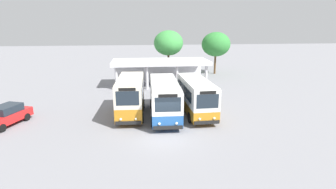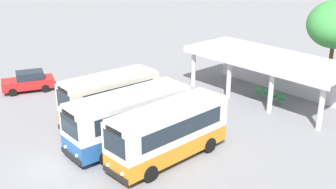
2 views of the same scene
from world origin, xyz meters
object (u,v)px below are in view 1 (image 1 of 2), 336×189
waiting_chair_end_by_column (158,82)px  waiting_chair_second_from_end (163,82)px  waiting_chair_fourth_seat (174,81)px  city_bus_middle_cream (196,95)px  city_bus_second_in_row (164,97)px  waiting_chair_middle_seat (169,82)px  city_bus_nearest_orange (131,95)px  parked_car_flank (6,115)px

waiting_chair_end_by_column → waiting_chair_second_from_end: size_ratio=1.00×
waiting_chair_end_by_column → waiting_chair_fourth_seat: size_ratio=1.00×
city_bus_middle_cream → waiting_chair_fourth_seat: size_ratio=8.69×
waiting_chair_fourth_seat → waiting_chair_second_from_end: bearing=177.4°
waiting_chair_end_by_column → city_bus_second_in_row: bearing=-92.1°
city_bus_second_in_row → waiting_chair_end_by_column: (0.45, 12.06, -1.26)m
waiting_chair_second_from_end → waiting_chair_middle_seat: (0.70, -0.00, 0.00)m
waiting_chair_end_by_column → city_bus_nearest_orange: bearing=-106.5°
city_bus_second_in_row → parked_car_flank: (-12.95, -0.44, -0.95)m
city_bus_middle_cream → parked_car_flank: 15.94m
city_bus_second_in_row → waiting_chair_fourth_seat: bearing=78.0°
waiting_chair_second_from_end → waiting_chair_fourth_seat: bearing=-2.6°
city_bus_middle_cream → waiting_chair_second_from_end: size_ratio=8.69×
waiting_chair_middle_seat → waiting_chair_fourth_seat: (0.70, -0.06, 0.00)m
city_bus_second_in_row → waiting_chair_second_from_end: size_ratio=9.14×
city_bus_middle_cream → waiting_chair_second_from_end: (-1.78, 11.64, -1.23)m
waiting_chair_second_from_end → waiting_chair_middle_seat: same height
city_bus_nearest_orange → waiting_chair_second_from_end: 12.25m
waiting_chair_fourth_seat → city_bus_nearest_orange: bearing=-115.7°
waiting_chair_fourth_seat → parked_car_flank: bearing=-141.1°
waiting_chair_end_by_column → waiting_chair_second_from_end: (0.70, 0.08, 0.00)m
waiting_chair_end_by_column → waiting_chair_middle_seat: 1.41m
waiting_chair_end_by_column → waiting_chair_middle_seat: bearing=3.4°
city_bus_second_in_row → waiting_chair_second_from_end: (1.15, 12.14, -1.26)m
city_bus_middle_cream → waiting_chair_middle_seat: bearing=95.3°
city_bus_second_in_row → waiting_chair_fourth_seat: size_ratio=9.14×
city_bus_nearest_orange → city_bus_second_in_row: city_bus_nearest_orange is taller
city_bus_second_in_row → waiting_chair_end_by_column: 12.13m
city_bus_nearest_orange → waiting_chair_second_from_end: city_bus_nearest_orange is taller
waiting_chair_fourth_seat → city_bus_second_in_row: bearing=-102.0°
city_bus_middle_cream → waiting_chair_fourth_seat: city_bus_middle_cream is taller
city_bus_second_in_row → waiting_chair_fourth_seat: 12.41m
city_bus_nearest_orange → waiting_chair_middle_seat: size_ratio=7.67×
waiting_chair_second_from_end → city_bus_nearest_orange: bearing=-109.6°
city_bus_nearest_orange → waiting_chair_middle_seat: (4.78, 11.47, -1.37)m
parked_car_flank → waiting_chair_fourth_seat: bearing=38.9°
waiting_chair_middle_seat → waiting_chair_fourth_seat: 0.71m
city_bus_middle_cream → waiting_chair_fourth_seat: bearing=91.8°
city_bus_nearest_orange → city_bus_second_in_row: 3.00m
city_bus_nearest_orange → parked_car_flank: 10.14m
waiting_chair_end_by_column → waiting_chair_second_from_end: 0.71m
waiting_chair_second_from_end → waiting_chair_fourth_seat: same height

